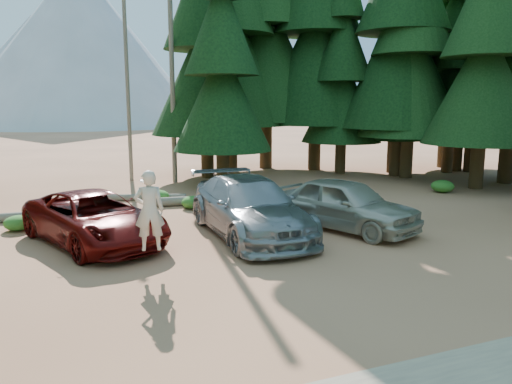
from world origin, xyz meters
The scene contains 19 objects.
ground centered at (0.00, 0.00, 0.00)m, with size 160.00×160.00×0.00m, color #9B6141.
forest_belt_north centered at (0.00, 15.00, 0.00)m, with size 36.00×7.00×22.00m, color black, non-canonical shape.
snag_front centered at (0.80, 14.50, 6.00)m, with size 0.24×0.24×12.00m, color #73695C.
snag_back centered at (-1.20, 16.00, 5.00)m, with size 0.20×0.20×10.00m, color #73695C.
mountain_peak centered at (-2.59, 88.23, 12.71)m, with size 48.00×50.00×28.00m.
red_pickup centered at (-3.87, 4.14, 0.76)m, with size 2.52×5.46×1.52m, color #570907.
silver_minivan_center centered at (0.68, 3.36, 0.89)m, with size 2.49×6.14×1.78m, color #929699.
silver_minivan_right centered at (3.82, 2.90, 0.84)m, with size 1.98×4.92×1.67m, color beige.
frisbee_player centered at (-2.79, 0.96, 1.56)m, with size 0.78×0.58×1.94m.
log_left centered at (-6.27, 8.00, 0.16)m, with size 0.33×0.33×4.56m, color #73695C.
log_mid centered at (-1.39, 10.14, 0.14)m, with size 0.27×0.27×3.31m, color #73695C.
log_right centered at (1.45, 8.35, 0.18)m, with size 0.37×0.37×5.72m, color #73695C.
shrub_far_left centered at (-3.64, 8.14, 0.25)m, with size 0.93×0.93×0.51m, color #296F21.
shrub_left centered at (-6.08, 6.65, 0.24)m, with size 0.88×0.88×0.48m, color #296F21.
shrub_center_left centered at (-0.99, 9.62, 0.25)m, with size 0.91×0.91×0.50m, color #296F21.
shrub_center_right centered at (0.03, 7.85, 0.25)m, with size 0.89×0.89×0.49m, color #296F21.
shrub_right centered at (2.92, 9.70, 0.32)m, with size 1.15×1.15×0.63m, color #296F21.
shrub_far_right centered at (3.25, 9.07, 0.31)m, with size 1.14×1.14×0.63m, color #296F21.
shrub_edge_east centered at (11.58, 7.09, 0.28)m, with size 1.03×1.03×0.57m, color #296F21.
Camera 1 is at (-4.69, -10.71, 4.08)m, focal length 35.00 mm.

